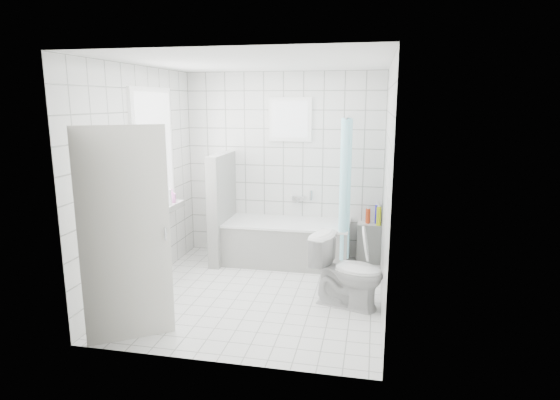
# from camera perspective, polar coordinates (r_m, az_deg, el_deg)

# --- Properties ---
(ground) EXTENTS (3.00, 3.00, 0.00)m
(ground) POSITION_cam_1_polar(r_m,az_deg,el_deg) (5.57, -2.63, -11.28)
(ground) COLOR white
(ground) RESTS_ON ground
(ceiling) EXTENTS (3.00, 3.00, 0.00)m
(ceiling) POSITION_cam_1_polar(r_m,az_deg,el_deg) (5.14, -2.92, 16.43)
(ceiling) COLOR white
(ceiling) RESTS_ON ground
(wall_back) EXTENTS (2.80, 0.02, 2.60)m
(wall_back) POSITION_cam_1_polar(r_m,az_deg,el_deg) (6.65, 0.41, 4.19)
(wall_back) COLOR white
(wall_back) RESTS_ON ground
(wall_front) EXTENTS (2.80, 0.02, 2.60)m
(wall_front) POSITION_cam_1_polar(r_m,az_deg,el_deg) (3.79, -8.33, -1.87)
(wall_front) COLOR white
(wall_front) RESTS_ON ground
(wall_left) EXTENTS (0.02, 3.00, 2.60)m
(wall_left) POSITION_cam_1_polar(r_m,az_deg,el_deg) (5.70, -16.54, 2.40)
(wall_left) COLOR white
(wall_left) RESTS_ON ground
(wall_right) EXTENTS (0.02, 3.00, 2.60)m
(wall_right) POSITION_cam_1_polar(r_m,az_deg,el_deg) (5.05, 12.84, 1.40)
(wall_right) COLOR white
(wall_right) RESTS_ON ground
(window_left) EXTENTS (0.01, 0.90, 1.40)m
(window_left) POSITION_cam_1_polar(r_m,az_deg,el_deg) (5.91, -14.97, 5.74)
(window_left) COLOR white
(window_left) RESTS_ON wall_left
(window_back) EXTENTS (0.50, 0.01, 0.50)m
(window_back) POSITION_cam_1_polar(r_m,az_deg,el_deg) (6.53, 1.22, 9.78)
(window_back) COLOR white
(window_back) RESTS_ON wall_back
(window_sill) EXTENTS (0.18, 1.02, 0.08)m
(window_sill) POSITION_cam_1_polar(r_m,az_deg,el_deg) (6.01, -14.21, -1.28)
(window_sill) COLOR white
(window_sill) RESTS_ON wall_left
(door) EXTENTS (0.69, 0.48, 2.00)m
(door) POSITION_cam_1_polar(r_m,az_deg,el_deg) (4.46, -18.34, -4.24)
(door) COLOR silver
(door) RESTS_ON ground
(bathtub) EXTENTS (1.69, 0.77, 0.58)m
(bathtub) POSITION_cam_1_polar(r_m,az_deg,el_deg) (6.48, 0.88, -5.16)
(bathtub) COLOR white
(bathtub) RESTS_ON ground
(partition_wall) EXTENTS (0.15, 0.85, 1.50)m
(partition_wall) POSITION_cam_1_polar(r_m,az_deg,el_deg) (6.54, -7.06, -0.93)
(partition_wall) COLOR white
(partition_wall) RESTS_ON ground
(tiled_ledge) EXTENTS (0.40, 0.24, 0.55)m
(tiled_ledge) POSITION_cam_1_polar(r_m,az_deg,el_deg) (6.63, 11.11, -5.14)
(tiled_ledge) COLOR white
(tiled_ledge) RESTS_ON ground
(toilet) EXTENTS (0.87, 0.64, 0.79)m
(toilet) POSITION_cam_1_polar(r_m,az_deg,el_deg) (5.18, 8.26, -8.57)
(toilet) COLOR white
(toilet) RESTS_ON ground
(curtain_rod) EXTENTS (0.02, 0.80, 0.02)m
(curtain_rod) POSITION_cam_1_polar(r_m,az_deg,el_deg) (6.08, 8.31, 9.97)
(curtain_rod) COLOR silver
(curtain_rod) RESTS_ON wall_back
(shower_curtain) EXTENTS (0.14, 0.48, 1.78)m
(shower_curtain) POSITION_cam_1_polar(r_m,az_deg,el_deg) (6.04, 7.98, 1.37)
(shower_curtain) COLOR #56E7FF
(shower_curtain) RESTS_ON curtain_rod
(tub_faucet) EXTENTS (0.18, 0.06, 0.06)m
(tub_faucet) POSITION_cam_1_polar(r_m,az_deg,el_deg) (6.64, 2.28, 0.24)
(tub_faucet) COLOR silver
(tub_faucet) RESTS_ON wall_back
(sill_bottles) EXTENTS (0.11, 0.74, 0.28)m
(sill_bottles) POSITION_cam_1_polar(r_m,az_deg,el_deg) (5.97, -14.20, 0.29)
(sill_bottles) COLOR #CC4F63
(sill_bottles) RESTS_ON window_sill
(ledge_bottles) EXTENTS (0.21, 0.17, 0.26)m
(ledge_bottles) POSITION_cam_1_polar(r_m,az_deg,el_deg) (6.51, 11.52, -1.85)
(ledge_bottles) COLOR red
(ledge_bottles) RESTS_ON tiled_ledge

